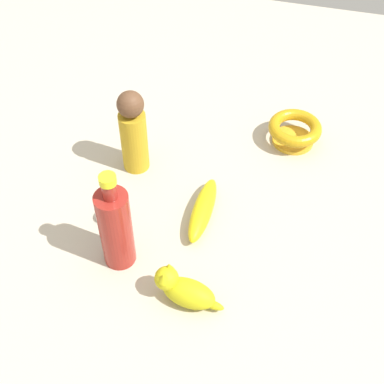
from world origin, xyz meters
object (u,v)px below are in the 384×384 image
(banana, at_px, (203,210))
(cat_figurine, at_px, (184,289))
(nail_polish_jar, at_px, (112,216))
(bowl, at_px, (295,130))
(person_figure_adult, at_px, (133,132))
(bottle_tall, at_px, (115,227))

(banana, height_order, cat_figurine, cat_figurine)
(nail_polish_jar, relative_size, bowl, 0.31)
(nail_polish_jar, height_order, banana, banana)
(nail_polish_jar, distance_m, person_figure_adult, 0.20)
(banana, xyz_separation_m, cat_figurine, (-0.22, -0.02, 0.01))
(cat_figurine, bearing_deg, person_figure_adult, 32.80)
(cat_figurine, height_order, person_figure_adult, person_figure_adult)
(nail_polish_jar, relative_size, cat_figurine, 0.29)
(bottle_tall, xyz_separation_m, person_figure_adult, (0.27, 0.06, 0.01))
(bowl, height_order, cat_figurine, cat_figurine)
(nail_polish_jar, bearing_deg, cat_figurine, -126.04)
(nail_polish_jar, xyz_separation_m, bottle_tall, (-0.09, -0.05, 0.08))
(banana, relative_size, bowl, 1.41)
(nail_polish_jar, height_order, bowl, bowl)
(nail_polish_jar, height_order, person_figure_adult, person_figure_adult)
(banana, distance_m, bowl, 0.34)
(banana, distance_m, bottle_tall, 0.22)
(nail_polish_jar, xyz_separation_m, person_figure_adult, (0.18, 0.01, 0.09))
(cat_figurine, bearing_deg, nail_polish_jar, 53.96)
(bowl, bearing_deg, nail_polish_jar, 136.57)
(nail_polish_jar, bearing_deg, bowl, -43.43)
(bottle_tall, distance_m, person_figure_adult, 0.28)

